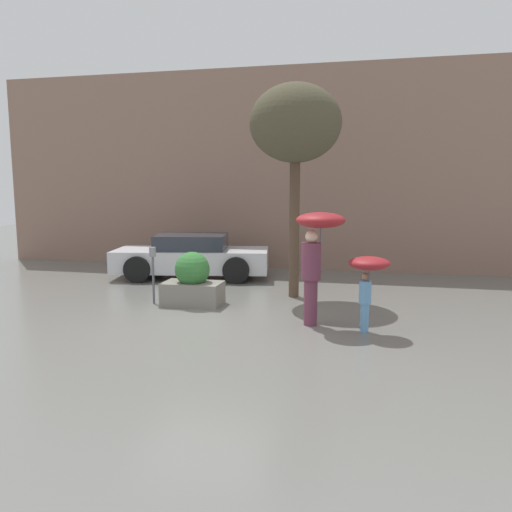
{
  "coord_description": "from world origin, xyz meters",
  "views": [
    {
      "loc": [
        2.85,
        -8.53,
        2.51
      ],
      "look_at": [
        0.56,
        1.6,
        1.05
      ],
      "focal_mm": 35.0,
      "sensor_mm": 36.0,
      "label": 1
    }
  ],
  "objects_px": {
    "person_adult": "(317,242)",
    "parking_meter": "(153,263)",
    "planter_box": "(193,282)",
    "person_child": "(368,271)",
    "parked_car_near": "(192,257)",
    "street_tree": "(295,126)"
  },
  "relations": [
    {
      "from": "parked_car_near",
      "to": "street_tree",
      "type": "bearing_deg",
      "value": -130.3
    },
    {
      "from": "person_adult",
      "to": "parked_car_near",
      "type": "bearing_deg",
      "value": 139.59
    },
    {
      "from": "street_tree",
      "to": "parking_meter",
      "type": "bearing_deg",
      "value": -155.13
    },
    {
      "from": "planter_box",
      "to": "street_tree",
      "type": "distance_m",
      "value": 4.07
    },
    {
      "from": "planter_box",
      "to": "parked_car_near",
      "type": "bearing_deg",
      "value": 110.28
    },
    {
      "from": "planter_box",
      "to": "person_child",
      "type": "height_order",
      "value": "person_child"
    },
    {
      "from": "person_adult",
      "to": "street_tree",
      "type": "relative_size",
      "value": 0.43
    },
    {
      "from": "parked_car_near",
      "to": "planter_box",
      "type": "bearing_deg",
      "value": -169.8
    },
    {
      "from": "planter_box",
      "to": "person_adult",
      "type": "relative_size",
      "value": 0.6
    },
    {
      "from": "person_child",
      "to": "parking_meter",
      "type": "distance_m",
      "value": 4.66
    },
    {
      "from": "street_tree",
      "to": "parked_car_near",
      "type": "bearing_deg",
      "value": 149.77
    },
    {
      "from": "person_child",
      "to": "parking_meter",
      "type": "relative_size",
      "value": 1.09
    },
    {
      "from": "parked_car_near",
      "to": "parking_meter",
      "type": "bearing_deg",
      "value": 174.85
    },
    {
      "from": "person_adult",
      "to": "parked_car_near",
      "type": "xyz_separation_m",
      "value": [
        -3.85,
        4.08,
        -0.95
      ]
    },
    {
      "from": "street_tree",
      "to": "person_adult",
      "type": "bearing_deg",
      "value": -71.96
    },
    {
      "from": "parked_car_near",
      "to": "parking_meter",
      "type": "relative_size",
      "value": 3.62
    },
    {
      "from": "planter_box",
      "to": "person_adult",
      "type": "height_order",
      "value": "person_adult"
    },
    {
      "from": "parking_meter",
      "to": "parked_car_near",
      "type": "bearing_deg",
      "value": 94.92
    },
    {
      "from": "planter_box",
      "to": "person_child",
      "type": "relative_size",
      "value": 0.93
    },
    {
      "from": "person_adult",
      "to": "parking_meter",
      "type": "distance_m",
      "value": 3.76
    },
    {
      "from": "person_adult",
      "to": "person_child",
      "type": "bearing_deg",
      "value": -10.84
    },
    {
      "from": "person_child",
      "to": "parked_car_near",
      "type": "xyz_separation_m",
      "value": [
        -4.77,
        4.36,
        -0.5
      ]
    }
  ]
}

